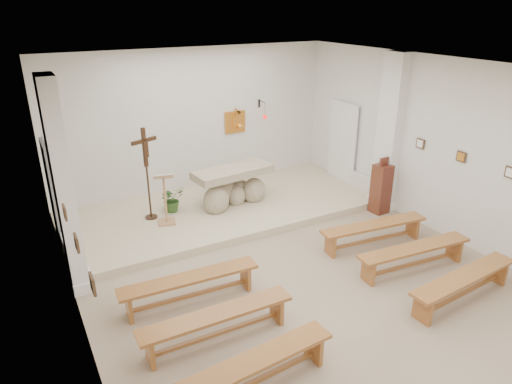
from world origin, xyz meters
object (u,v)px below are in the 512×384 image
bench_left_second (217,320)px  crucifix_stand (147,168)px  lectern (165,198)px  altar (232,189)px  donation_pedestal (381,188)px  bench_left_front (190,283)px  bench_right_second (414,253)px  bench_right_front (374,229)px  bench_left_third (252,368)px  bench_right_third (464,282)px

bench_left_second → crucifix_stand: bearing=87.1°
lectern → crucifix_stand: 0.74m
altar → donation_pedestal: 3.34m
bench_left_front → bench_right_second: size_ratio=1.00×
donation_pedestal → bench_right_second: 2.46m
altar → bench_left_front: (-2.14, -2.84, -0.16)m
bench_left_front → bench_right_front: (3.80, -0.00, 0.00)m
altar → bench_right_front: 3.29m
lectern → crucifix_stand: (-0.21, 0.41, 0.58)m
lectern → bench_right_front: 4.22m
bench_left_third → bench_right_third: size_ratio=1.00×
bench_left_front → bench_right_third: size_ratio=1.00×
bench_right_second → bench_left_second: bearing=-174.5°
bench_left_third → bench_right_second: bearing=11.3°
lectern → bench_left_third: lectern is taller
bench_right_front → bench_left_third: same height
bench_left_second → bench_right_third: same height
bench_left_third → bench_right_third: 3.80m
donation_pedestal → bench_right_second: donation_pedestal is taller
crucifix_stand → bench_right_third: 6.23m
donation_pedestal → bench_left_third: donation_pedestal is taller
altar → bench_right_front: (1.66, -2.84, -0.16)m
bench_right_front → bench_left_front: bearing=-173.4°
bench_left_third → crucifix_stand: bearing=82.9°
bench_left_front → bench_left_second: same height
bench_left_front → bench_right_third: 4.32m
altar → bench_left_third: bearing=-119.8°
bench_left_front → bench_right_second: 3.94m
bench_left_second → bench_right_third: bearing=-14.0°
crucifix_stand → bench_left_third: crucifix_stand is taller
altar → bench_left_second: 4.42m
bench_right_second → bench_left_third: size_ratio=1.00×
donation_pedestal → bench_left_front: size_ratio=0.58×
crucifix_stand → altar: bearing=-27.1°
bench_right_second → bench_right_third: 1.03m
bench_left_second → altar: bearing=62.2°
lectern → bench_left_second: 3.68m
bench_right_front → bench_left_second: same height
bench_right_third → bench_right_second: bearing=86.2°
bench_right_second → altar: bearing=118.8°
bench_left_front → bench_right_second: (3.80, -1.03, 0.00)m
crucifix_stand → bench_left_third: 5.16m
bench_right_second → bench_right_third: (0.00, -1.03, 0.00)m
crucifix_stand → bench_left_front: crucifix_stand is taller
lectern → bench_right_third: 5.72m
altar → bench_right_third: (1.66, -4.89, -0.16)m
bench_left_second → lectern: bearing=83.4°
crucifix_stand → bench_right_third: size_ratio=0.88×
crucifix_stand → bench_right_front: (3.51, -3.01, -0.94)m
lectern → altar: bearing=22.6°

